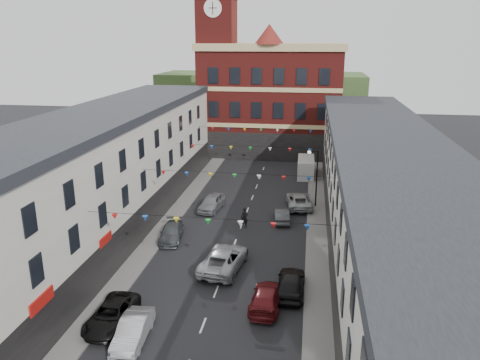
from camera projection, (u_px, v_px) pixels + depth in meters
The scene contains 20 objects.
ground at pixel (226, 265), 35.92m from camera, with size 160.00×160.00×0.00m, color black.
pavement_left at pixel (149, 247), 38.78m from camera, with size 1.80×64.00×0.15m, color #605E5B.
pavement_right at pixel (317, 258), 36.80m from camera, with size 1.80×64.00×0.15m, color #605E5B.
terrace_left at pixel (82, 188), 37.00m from camera, with size 8.40×56.00×10.70m.
terrace_right at pixel (389, 209), 33.77m from camera, with size 8.40×56.00×9.70m.
civic_building at pixel (271, 98), 69.44m from camera, with size 20.60×13.30×18.50m.
clock_tower at pixel (217, 51), 65.75m from camera, with size 5.60×5.60×30.00m.
distant_hill at pixel (261, 99), 93.68m from camera, with size 40.00×14.00×10.00m, color #304F25.
street_lamp at pixel (315, 171), 47.09m from camera, with size 1.10×0.36×6.00m.
car_left_b at pixel (133, 330), 26.70m from camera, with size 1.49×4.26×1.40m, color #A5A5AC.
car_left_c at pixel (112, 314), 28.32m from camera, with size 2.20×4.77×1.32m, color black.
car_left_d at pixel (172, 233), 40.24m from camera, with size 1.81×4.46×1.30m, color #464A4F.
car_left_e at pixel (212, 203), 47.23m from camera, with size 1.83×4.56×1.55m, color gray.
car_right_c at pixel (267, 298), 30.14m from camera, with size 1.89×4.65×1.35m, color maroon.
car_right_d at pixel (291, 283), 31.75m from camera, with size 1.85×4.59×1.56m, color black.
car_right_e at pixel (282, 215), 44.31m from camera, with size 1.35×3.86×1.27m, color #43464A.
car_right_f at pixel (299, 200), 47.98m from camera, with size 2.44×5.28×1.47m, color #A3A6A7.
moving_car at pixel (224, 259), 35.11m from camera, with size 2.71×5.87×1.63m, color #A8AAAF.
white_van at pixel (306, 167), 58.69m from camera, with size 2.00×5.21×2.30m, color silver.
pedestrian at pixel (245, 218), 42.84m from camera, with size 0.68×0.45×1.86m, color black.
Camera 1 is at (5.90, -31.94, 16.72)m, focal length 35.00 mm.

